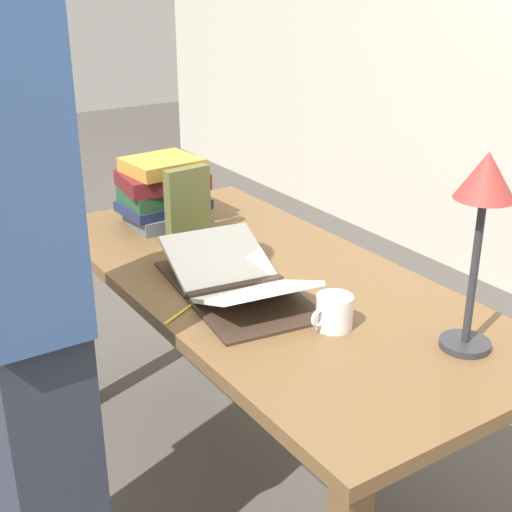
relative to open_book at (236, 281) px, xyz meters
The scene contains 9 objects.
ground_plane 0.76m from the open_book, 103.64° to the left, with size 12.00×12.00×0.00m, color #47423D.
reading_desk 0.17m from the open_book, 103.64° to the left, with size 1.56×0.73×0.72m.
open_book is the anchor object (origin of this frame).
book_stack_tall 0.59m from the open_book, behind, with size 0.23×0.28×0.22m.
book_standing_upright 0.43m from the open_book, 168.69° to the left, with size 0.05×0.15×0.23m.
reading_lamp 0.68m from the open_book, 27.45° to the left, with size 0.13×0.13×0.45m.
coffee_mug 0.31m from the open_book, 16.28° to the left, with size 0.09×0.12×0.08m.
pencil 0.18m from the open_book, 78.91° to the right, with size 0.08×0.13×0.01m.
person_reader 0.56m from the open_book, 88.36° to the right, with size 0.36×0.23×1.70m.
Camera 1 is at (1.48, -1.01, 1.53)m, focal length 50.00 mm.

